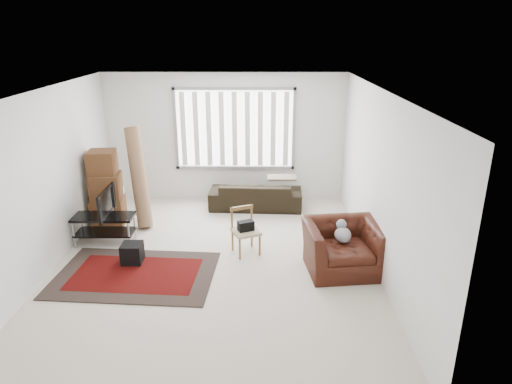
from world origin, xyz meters
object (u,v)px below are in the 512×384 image
sofa (256,191)px  side_chair (245,229)px  moving_boxes (106,191)px  tv_stand (104,223)px  armchair (343,244)px

sofa → side_chair: (-0.15, -2.02, 0.07)m
moving_boxes → sofa: size_ratio=0.76×
tv_stand → side_chair: side_chair is taller
moving_boxes → tv_stand: bearing=-76.6°
tv_stand → sofa: bearing=33.1°
sofa → armchair: size_ratio=1.50×
moving_boxes → armchair: (4.14, -1.72, -0.24)m
side_chair → sofa: bearing=62.9°
armchair → side_chair: bearing=153.4°
moving_boxes → armchair: size_ratio=1.14×
sofa → tv_stand: bearing=36.1°
side_chair → armchair: (1.51, -0.55, 0.00)m
tv_stand → moving_boxes: bearing=103.4°
sofa → side_chair: bearing=88.6°
tv_stand → side_chair: bearing=-7.8°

